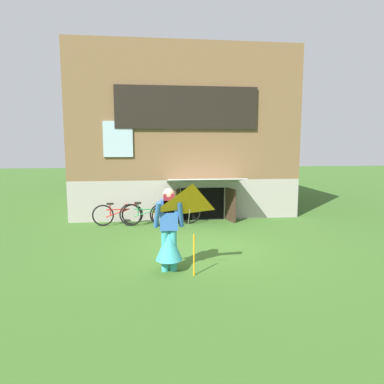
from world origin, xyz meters
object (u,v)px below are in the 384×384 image
bicycle_black (177,214)px  bicycle_red (118,214)px  bicycle_green (146,214)px  kite (193,207)px  person (169,237)px

bicycle_black → bicycle_red: (-1.78, 0.14, -0.01)m
bicycle_green → kite: bearing=-70.8°
person → bicycle_red: bearing=119.1°
bicycle_red → bicycle_green: bearing=-13.5°
bicycle_black → bicycle_green: size_ratio=0.97×
kite → bicycle_black: (0.04, 4.41, -0.99)m
person → bicycle_green: 3.92m
bicycle_black → bicycle_green: bicycle_green is taller
person → bicycle_green: size_ratio=1.02×
kite → bicycle_green: size_ratio=1.06×
bicycle_green → bicycle_red: size_ratio=1.04×
kite → person: bearing=128.1°
bicycle_black → bicycle_red: bicycle_black is taller
person → bicycle_green: bearing=108.1°
bicycle_green → bicycle_red: (-0.84, 0.17, -0.01)m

